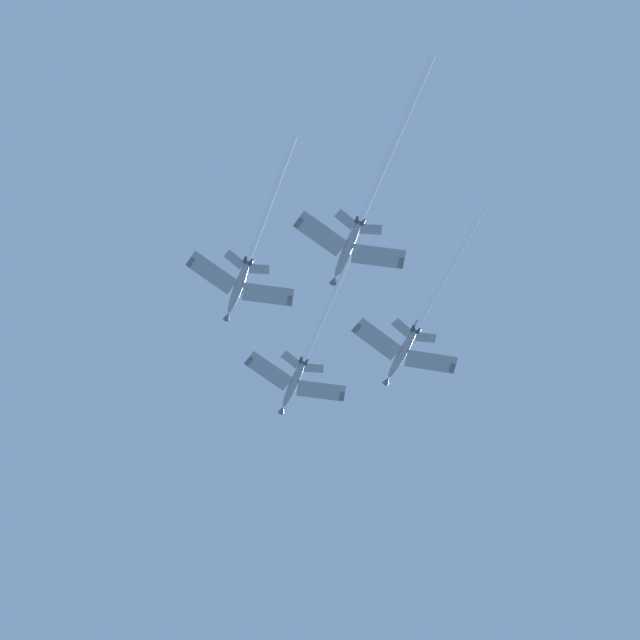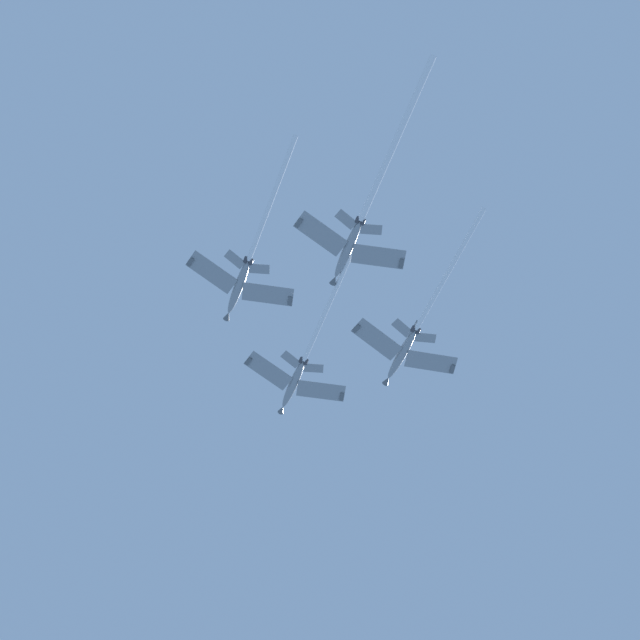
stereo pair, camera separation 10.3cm
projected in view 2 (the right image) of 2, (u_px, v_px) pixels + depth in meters
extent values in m
ellipsoid|color=gray|center=(293.00, 384.00, 177.18)|extent=(10.76, 7.55, 5.58)
cone|color=#595E60|center=(282.00, 409.00, 180.76)|extent=(2.27, 2.04, 1.69)
ellipsoid|color=black|center=(290.00, 390.00, 178.80)|extent=(3.02, 2.40, 1.85)
cube|color=gray|center=(268.00, 371.00, 176.25)|extent=(8.86, 8.72, 1.48)
cube|color=#595E60|center=(248.00, 361.00, 175.87)|extent=(1.70, 1.73, 0.76)
cube|color=gray|center=(321.00, 391.00, 177.08)|extent=(6.05, 9.62, 1.48)
cube|color=#595E60|center=(342.00, 397.00, 177.33)|extent=(1.86, 1.20, 0.76)
cube|color=gray|center=(291.00, 359.00, 174.33)|extent=(3.87, 3.64, 0.80)
cube|color=gray|center=(314.00, 368.00, 174.68)|extent=(2.56, 3.91, 0.80)
cube|color=#595E60|center=(303.00, 360.00, 175.79)|extent=(2.85, 1.87, 3.48)
cylinder|color=#38383D|center=(301.00, 360.00, 173.96)|extent=(1.46, 1.33, 1.11)
cylinder|color=#38383D|center=(306.00, 362.00, 174.03)|extent=(1.46, 1.33, 1.11)
cylinder|color=white|center=(326.00, 310.00, 167.52)|extent=(19.56, 12.68, 9.36)
ellipsoid|color=gray|center=(238.00, 287.00, 166.46)|extent=(10.71, 7.56, 5.71)
cone|color=#595E60|center=(227.00, 316.00, 170.11)|extent=(2.27, 2.04, 1.71)
ellipsoid|color=black|center=(236.00, 294.00, 168.10)|extent=(3.02, 2.41, 1.87)
cube|color=gray|center=(212.00, 272.00, 165.52)|extent=(8.86, 8.70, 1.52)
cube|color=#595E60|center=(190.00, 262.00, 165.14)|extent=(1.69, 1.72, 0.78)
cube|color=gray|center=(268.00, 294.00, 166.35)|extent=(6.06, 9.62, 1.52)
cube|color=#595E60|center=(290.00, 301.00, 166.61)|extent=(1.85, 1.20, 0.78)
cube|color=gray|center=(235.00, 259.00, 163.55)|extent=(3.87, 3.63, 0.82)
cube|color=gray|center=(259.00, 269.00, 163.91)|extent=(2.56, 3.91, 0.82)
cube|color=#595E60|center=(248.00, 261.00, 165.01)|extent=(2.86, 1.89, 3.49)
cylinder|color=#38383D|center=(246.00, 260.00, 163.18)|extent=(1.46, 1.33, 1.11)
cylinder|color=#38383D|center=(251.00, 262.00, 163.25)|extent=(1.46, 1.33, 1.11)
cylinder|color=white|center=(271.00, 200.00, 156.37)|extent=(20.15, 13.12, 9.96)
ellipsoid|color=gray|center=(402.00, 354.00, 168.64)|extent=(10.57, 7.78, 5.77)
cone|color=#595E60|center=(387.00, 381.00, 172.31)|extent=(2.27, 2.07, 1.71)
ellipsoid|color=black|center=(397.00, 360.00, 170.29)|extent=(3.00, 2.46, 1.89)
cube|color=gray|center=(377.00, 339.00, 167.68)|extent=(8.95, 8.58, 1.54)
cube|color=#595E60|center=(356.00, 329.00, 167.27)|extent=(1.67, 1.74, 0.79)
cube|color=gray|center=(431.00, 362.00, 168.56)|extent=(6.24, 9.62, 1.54)
cube|color=#595E60|center=(452.00, 369.00, 168.84)|extent=(1.85, 1.24, 0.79)
cube|color=gray|center=(402.00, 328.00, 165.72)|extent=(3.90, 3.59, 0.83)
cube|color=gray|center=(426.00, 338.00, 166.10)|extent=(2.64, 3.93, 0.83)
cube|color=#595E60|center=(414.00, 329.00, 167.18)|extent=(2.83, 1.97, 3.50)
cylinder|color=#38383D|center=(413.00, 329.00, 165.35)|extent=(1.47, 1.35, 1.12)
cylinder|color=#38383D|center=(418.00, 331.00, 165.42)|extent=(1.47, 1.35, 1.12)
cylinder|color=white|center=(449.00, 271.00, 158.19)|extent=(20.68, 14.16, 10.51)
ellipsoid|color=gray|center=(348.00, 249.00, 160.19)|extent=(10.76, 7.55, 5.58)
cone|color=#595E60|center=(334.00, 280.00, 163.77)|extent=(2.27, 2.04, 1.69)
ellipsoid|color=black|center=(344.00, 257.00, 161.81)|extent=(3.02, 2.40, 1.85)
cube|color=gray|center=(320.00, 234.00, 159.26)|extent=(8.86, 8.72, 1.48)
cube|color=#595E60|center=(299.00, 223.00, 158.88)|extent=(1.70, 1.73, 0.76)
cube|color=gray|center=(378.00, 257.00, 160.09)|extent=(6.05, 9.62, 1.48)
cube|color=#595E60|center=(401.00, 264.00, 160.35)|extent=(1.86, 1.20, 0.76)
cube|color=gray|center=(346.00, 219.00, 157.34)|extent=(3.87, 3.64, 0.80)
cube|color=gray|center=(371.00, 229.00, 157.69)|extent=(2.56, 3.91, 0.80)
cube|color=#595E60|center=(359.00, 222.00, 158.80)|extent=(2.85, 1.87, 3.48)
cylinder|color=#38383D|center=(358.00, 220.00, 156.97)|extent=(1.46, 1.33, 1.11)
cylinder|color=#38383D|center=(363.00, 222.00, 157.04)|extent=(1.46, 1.33, 1.11)
cylinder|color=white|center=(395.00, 142.00, 148.96)|extent=(24.38, 15.80, 11.66)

